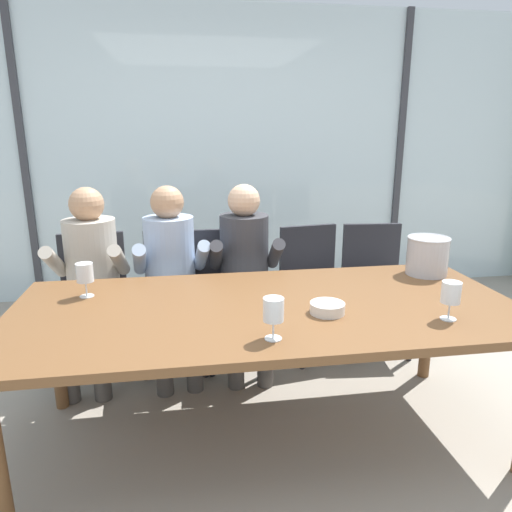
% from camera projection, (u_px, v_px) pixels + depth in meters
% --- Properties ---
extents(ground, '(14.00, 14.00, 0.00)m').
position_uv_depth(ground, '(242.00, 349.00, 3.37)').
color(ground, '#9E9384').
extents(window_glass_panel, '(7.62, 0.03, 2.60)m').
position_uv_depth(window_glass_panel, '(223.00, 156.00, 4.28)').
color(window_glass_panel, silver).
rests_on(window_glass_panel, ground).
extents(window_mullion_left, '(0.06, 0.06, 2.60)m').
position_uv_depth(window_mullion_left, '(24.00, 158.00, 4.00)').
color(window_mullion_left, '#38383D').
rests_on(window_mullion_left, ground).
extents(window_mullion_right, '(0.06, 0.06, 2.60)m').
position_uv_depth(window_mullion_right, '(399.00, 155.00, 4.52)').
color(window_mullion_right, '#38383D').
rests_on(window_mullion_right, ground).
extents(hillside_vineyard, '(13.62, 2.40, 2.01)m').
position_uv_depth(hillside_vineyard, '(203.00, 161.00, 8.03)').
color(hillside_vineyard, '#386633').
rests_on(hillside_vineyard, ground).
extents(dining_table, '(2.42, 1.09, 0.72)m').
position_uv_depth(dining_table, '(267.00, 317.00, 2.24)').
color(dining_table, brown).
rests_on(dining_table, ground).
extents(chair_near_curtain, '(0.47, 0.47, 0.88)m').
position_uv_depth(chair_near_curtain, '(93.00, 291.00, 3.04)').
color(chair_near_curtain, '#232328').
rests_on(chair_near_curtain, ground).
extents(chair_left_of_center, '(0.47, 0.47, 0.88)m').
position_uv_depth(chair_left_of_center, '(176.00, 287.00, 3.12)').
color(chair_left_of_center, '#232328').
rests_on(chair_left_of_center, ground).
extents(chair_center, '(0.46, 0.46, 0.88)m').
position_uv_depth(chair_center, '(238.00, 285.00, 3.16)').
color(chair_center, '#232328').
rests_on(chair_center, ground).
extents(chair_right_of_center, '(0.50, 0.50, 0.88)m').
position_uv_depth(chair_right_of_center, '(313.00, 279.00, 3.28)').
color(chair_right_of_center, '#232328').
rests_on(chair_right_of_center, ground).
extents(chair_near_window_right, '(0.48, 0.48, 0.88)m').
position_uv_depth(chair_near_window_right, '(374.00, 277.00, 3.34)').
color(chair_near_window_right, '#232328').
rests_on(chair_near_window_right, ground).
extents(person_beige_jumper, '(0.47, 0.62, 1.20)m').
position_uv_depth(person_beige_jumper, '(90.00, 272.00, 2.87)').
color(person_beige_jumper, '#B7AD9E').
rests_on(person_beige_jumper, ground).
extents(person_pale_blue_shirt, '(0.49, 0.63, 1.20)m').
position_uv_depth(person_pale_blue_shirt, '(171.00, 268.00, 2.95)').
color(person_pale_blue_shirt, '#9EB2D1').
rests_on(person_pale_blue_shirt, ground).
extents(person_charcoal_jacket, '(0.47, 0.62, 1.20)m').
position_uv_depth(person_charcoal_jacket, '(245.00, 265.00, 3.02)').
color(person_charcoal_jacket, '#38383D').
rests_on(person_charcoal_jacket, ground).
extents(ice_bucket_primary, '(0.24, 0.24, 0.22)m').
position_uv_depth(ice_bucket_primary, '(427.00, 255.00, 2.68)').
color(ice_bucket_primary, '#B7B7BC').
rests_on(ice_bucket_primary, dining_table).
extents(tasting_bowl, '(0.16, 0.16, 0.05)m').
position_uv_depth(tasting_bowl, '(327.00, 308.00, 2.12)').
color(tasting_bowl, silver).
rests_on(tasting_bowl, dining_table).
extents(wine_glass_by_left_taster, '(0.08, 0.08, 0.17)m').
position_uv_depth(wine_glass_by_left_taster, '(273.00, 312.00, 1.84)').
color(wine_glass_by_left_taster, silver).
rests_on(wine_glass_by_left_taster, dining_table).
extents(wine_glass_near_bucket, '(0.08, 0.08, 0.17)m').
position_uv_depth(wine_glass_near_bucket, '(85.00, 274.00, 2.31)').
color(wine_glass_near_bucket, silver).
rests_on(wine_glass_near_bucket, dining_table).
extents(wine_glass_center_pour, '(0.08, 0.08, 0.17)m').
position_uv_depth(wine_glass_center_pour, '(451.00, 294.00, 2.03)').
color(wine_glass_center_pour, silver).
rests_on(wine_glass_center_pour, dining_table).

